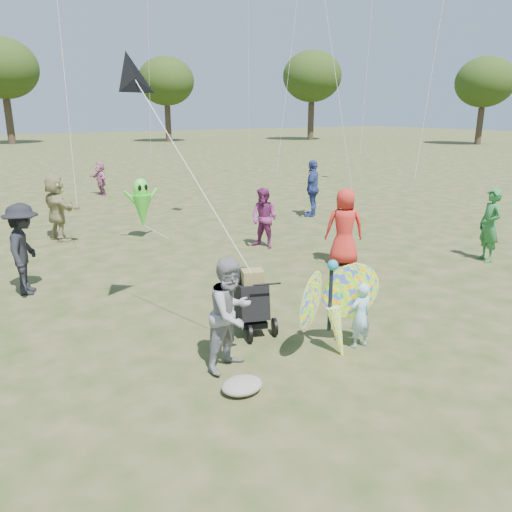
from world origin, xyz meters
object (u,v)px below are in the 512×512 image
(crowd_a, at_px, (344,227))
(crowd_d, at_px, (57,208))
(child_girl, at_px, (360,316))
(jogging_stroller, at_px, (250,296))
(crowd_e, at_px, (264,218))
(alien_kite, at_px, (142,205))
(crowd_b, at_px, (24,249))
(butterfly_kite, at_px, (334,308))
(crowd_j, at_px, (100,178))
(crowd_c, at_px, (313,188))
(crowd_f, at_px, (490,225))
(adult_man, at_px, (231,314))

(crowd_a, xyz_separation_m, crowd_d, (-5.32, 6.03, 0.02))
(child_girl, bearing_deg, jogging_stroller, -48.82)
(crowd_e, bearing_deg, alien_kite, -162.83)
(crowd_b, height_order, alien_kite, crowd_b)
(child_girl, xyz_separation_m, jogging_stroller, (-1.13, 1.44, 0.09))
(jogging_stroller, relative_size, alien_kite, 0.65)
(crowd_a, height_order, crowd_e, crowd_a)
(crowd_a, bearing_deg, butterfly_kite, 78.58)
(crowd_j, bearing_deg, child_girl, -10.74)
(crowd_c, bearing_deg, jogging_stroller, 4.27)
(crowd_e, distance_m, alien_kite, 3.61)
(crowd_e, relative_size, crowd_f, 0.91)
(child_girl, distance_m, crowd_d, 9.85)
(crowd_c, height_order, butterfly_kite, crowd_c)
(jogging_stroller, bearing_deg, crowd_a, 47.05)
(crowd_a, relative_size, butterfly_kite, 1.05)
(crowd_a, height_order, alien_kite, crowd_a)
(crowd_b, height_order, butterfly_kite, crowd_b)
(adult_man, relative_size, crowd_f, 0.93)
(crowd_c, xyz_separation_m, crowd_d, (-8.19, 1.14, -0.04))
(butterfly_kite, bearing_deg, adult_man, 165.21)
(crowd_d, bearing_deg, crowd_c, -112.68)
(crowd_e, distance_m, butterfly_kite, 6.13)
(adult_man, bearing_deg, child_girl, -35.78)
(crowd_b, relative_size, crowd_d, 0.99)
(child_girl, bearing_deg, crowd_c, -120.82)
(crowd_b, relative_size, butterfly_kite, 1.06)
(child_girl, height_order, butterfly_kite, butterfly_kite)
(crowd_c, bearing_deg, child_girl, 14.66)
(child_girl, xyz_separation_m, crowd_c, (5.59, 8.36, 0.45))
(child_girl, bearing_deg, alien_kite, -83.61)
(crowd_b, xyz_separation_m, crowd_d, (1.42, 4.17, 0.01))
(adult_man, xyz_separation_m, alien_kite, (1.50, 7.90, 0.15))
(adult_man, distance_m, crowd_e, 6.54)
(crowd_c, distance_m, crowd_e, 4.51)
(crowd_d, bearing_deg, jogging_stroller, 175.57)
(crowd_c, bearing_deg, crowd_a, 18.02)
(crowd_a, height_order, jogging_stroller, crowd_a)
(child_girl, xyz_separation_m, alien_kite, (-0.51, 8.40, 0.45))
(crowd_b, height_order, jogging_stroller, crowd_b)
(crowd_j, bearing_deg, adult_man, -17.79)
(crowd_e, distance_m, jogging_stroller, 5.28)
(crowd_a, relative_size, crowd_d, 0.98)
(crowd_a, bearing_deg, jogging_stroller, 59.78)
(crowd_e, height_order, butterfly_kite, crowd_e)
(crowd_j, relative_size, butterfly_kite, 0.83)
(child_girl, height_order, crowd_a, crowd_a)
(crowd_d, bearing_deg, crowd_b, 146.47)
(alien_kite, bearing_deg, crowd_a, -56.85)
(crowd_j, bearing_deg, butterfly_kite, -12.36)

